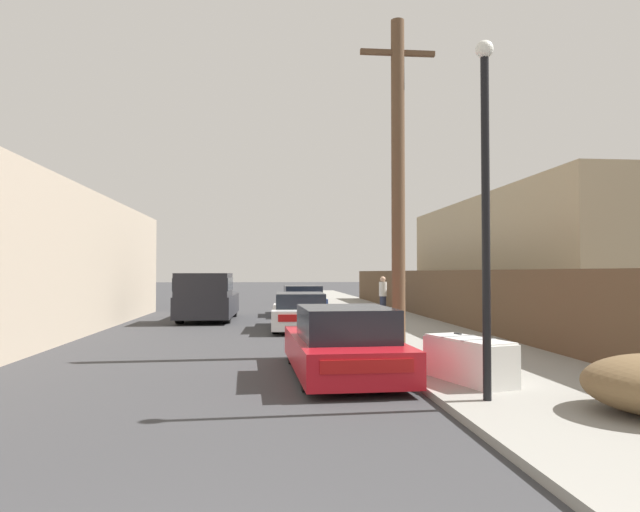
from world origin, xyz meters
The scene contains 11 objects.
sidewalk_curb centered at (5.30, 23.50, 0.06)m, with size 4.20×63.00×0.12m, color gray.
discarded_fridge centered at (4.08, 7.07, 0.48)m, with size 1.15×1.89×0.75m.
parked_sports_car_red centered at (2.12, 8.42, 0.59)m, with size 2.03×4.68×1.32m.
car_parked_mid centered at (1.82, 17.28, 0.60)m, with size 2.00×4.71×1.25m.
car_parked_far centered at (2.31, 23.70, 0.63)m, with size 1.91×4.51×1.35m.
pickup_truck centered at (-1.69, 20.83, 0.95)m, with size 2.22×5.29×1.92m.
utility_pole centered at (3.77, 10.88, 4.14)m, with size 1.80×0.32×7.85m.
street_lamp centered at (3.84, 5.66, 3.12)m, with size 0.26×0.26×5.23m.
wooden_fence centered at (7.25, 19.07, 1.08)m, with size 0.08×36.86×1.91m, color brown.
building_right_house centered at (12.45, 21.63, 2.59)m, with size 6.00×17.42×5.17m, color tan.
pedestrian centered at (5.75, 22.23, 0.97)m, with size 0.34×0.34×1.65m.
Camera 1 is at (0.67, -2.31, 1.96)m, focal length 32.00 mm.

